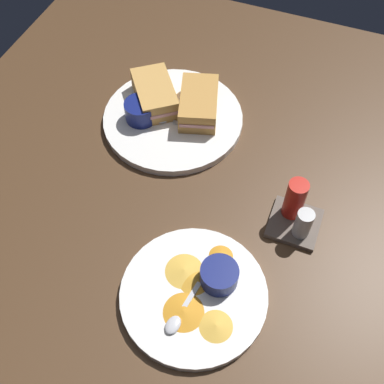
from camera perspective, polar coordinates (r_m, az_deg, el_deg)
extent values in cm
cube|color=#4C331E|center=(95.91, 0.54, 2.81)|extent=(110.00, 110.00, 3.00)
cylinder|color=white|center=(101.81, -2.29, 8.79)|extent=(29.40, 29.40, 1.60)
cube|color=#C68C42|center=(100.39, 0.82, 10.61)|extent=(14.66, 11.07, 4.80)
cube|color=#DB938E|center=(100.39, 0.82, 10.61)|extent=(14.73, 10.57, 0.80)
cube|color=tan|center=(102.62, -4.50, 11.63)|extent=(14.95, 13.90, 4.80)
cube|color=#DB938E|center=(102.62, -4.50, 11.63)|extent=(14.79, 13.57, 0.80)
cylinder|color=navy|center=(99.83, -6.19, 9.66)|extent=(6.59, 6.59, 4.19)
cylinder|color=black|center=(98.64, -6.28, 10.35)|extent=(5.40, 5.40, 0.60)
cube|color=silver|center=(99.25, -0.74, 8.16)|extent=(1.69, 5.56, 0.40)
ellipsoid|color=silver|center=(100.13, -3.85, 8.68)|extent=(2.69, 3.52, 0.80)
cylinder|color=white|center=(79.81, 0.21, -12.21)|extent=(24.32, 24.32, 1.60)
cylinder|color=navy|center=(78.58, 3.29, -9.95)|extent=(6.36, 6.36, 3.37)
cylinder|color=olive|center=(77.42, 3.33, -9.55)|extent=(5.22, 5.22, 0.60)
cube|color=silver|center=(78.54, -0.13, -12.44)|extent=(5.56, 1.67, 0.40)
ellipsoid|color=silver|center=(76.78, -2.29, -15.66)|extent=(3.51, 2.68, 0.80)
cone|color=gold|center=(79.60, 0.23, -10.56)|extent=(6.63, 6.63, 0.60)
cone|color=gold|center=(76.88, 2.89, -15.74)|extent=(7.60, 7.60, 0.60)
cone|color=orange|center=(77.57, -1.02, -14.16)|extent=(9.31, 9.31, 0.60)
cone|color=gold|center=(80.36, -0.94, -9.40)|extent=(9.21, 9.21, 0.60)
cone|color=orange|center=(81.73, 3.49, -7.62)|extent=(5.83, 5.83, 0.60)
cube|color=brown|center=(88.33, 12.18, -3.67)|extent=(9.00, 9.00, 1.00)
cylinder|color=red|center=(85.42, 12.26, -0.81)|extent=(3.60, 3.60, 8.50)
cylinder|color=#B2B2B2|center=(84.45, 13.21, -3.70)|extent=(3.00, 3.00, 6.00)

